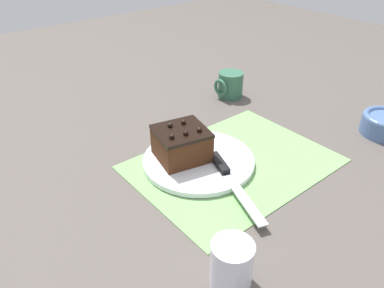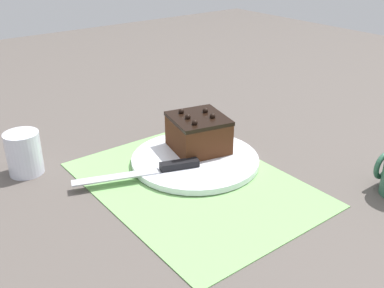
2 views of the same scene
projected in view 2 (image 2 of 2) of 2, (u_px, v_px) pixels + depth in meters
name	position (u px, v px, depth m)	size (l,w,h in m)	color
ground_plane	(194.00, 184.00, 0.86)	(3.00, 3.00, 0.00)	#544C47
placemat_woven	(194.00, 183.00, 0.86)	(0.46, 0.34, 0.00)	#7AB266
cake_plate	(195.00, 160.00, 0.93)	(0.26, 0.26, 0.01)	white
chocolate_cake	(198.00, 133.00, 0.94)	(0.14, 0.13, 0.08)	#472614
serving_knife	(158.00, 169.00, 0.87)	(0.10, 0.24, 0.01)	black
drinking_glass	(24.00, 153.00, 0.88)	(0.07, 0.07, 0.09)	white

